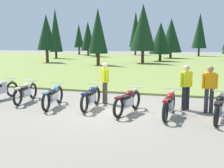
{
  "coord_description": "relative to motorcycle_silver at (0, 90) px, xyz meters",
  "views": [
    {
      "loc": [
        2.88,
        -9.12,
        2.45
      ],
      "look_at": [
        0.0,
        0.6,
        0.9
      ],
      "focal_mm": 43.02,
      "sensor_mm": 36.0,
      "label": 1
    }
  ],
  "objects": [
    {
      "name": "motorcycle_cream",
      "position": [
        1.39,
        -0.13,
        0.0
      ],
      "size": [
        0.65,
        2.09,
        0.88
      ],
      "color": "black",
      "rests_on": "ground"
    },
    {
      "name": "ground_plane",
      "position": [
        5.1,
        -0.57,
        -0.44
      ],
      "size": [
        140.0,
        140.0,
        0.0
      ],
      "primitive_type": "plane",
      "color": "gray"
    },
    {
      "name": "motorcycle_silver",
      "position": [
        0.0,
        0.0,
        0.0
      ],
      "size": [
        0.62,
        2.09,
        0.88
      ],
      "color": "black",
      "rests_on": "ground"
    },
    {
      "name": "motorcycle_red",
      "position": [
        7.33,
        -0.75,
        0.0
      ],
      "size": [
        0.62,
        2.1,
        0.88
      ],
      "color": "black",
      "rests_on": "ground"
    },
    {
      "name": "motorcycle_navy",
      "position": [
        4.4,
        -0.38,
        0.0
      ],
      "size": [
        0.62,
        2.1,
        0.88
      ],
      "color": "black",
      "rests_on": "ground"
    },
    {
      "name": "rider_checking_bike",
      "position": [
        7.83,
        0.33,
        0.51
      ],
      "size": [
        0.43,
        0.4,
        1.67
      ],
      "color": "black",
      "rests_on": "ground"
    },
    {
      "name": "motorcycle_black",
      "position": [
        8.89,
        -0.78,
        0.0
      ],
      "size": [
        0.67,
        2.08,
        0.88
      ],
      "color": "black",
      "rests_on": "ground"
    },
    {
      "name": "rider_near_row_end",
      "position": [
        4.64,
        0.56,
        0.51
      ],
      "size": [
        0.4,
        0.45,
        1.67
      ],
      "color": "#4C4233",
      "rests_on": "ground"
    },
    {
      "name": "grass_moorland",
      "position": [
        5.1,
        24.78,
        -0.39
      ],
      "size": [
        80.0,
        44.0,
        0.1
      ],
      "primitive_type": "cube",
      "color": "olive",
      "rests_on": "ground"
    },
    {
      "name": "rider_in_hivis_vest",
      "position": [
        8.63,
        0.13,
        0.51
      ],
      "size": [
        0.54,
        0.3,
        1.67
      ],
      "color": "#2D2D38",
      "rests_on": "ground"
    },
    {
      "name": "motorcycle_maroon",
      "position": [
        5.9,
        -0.7,
        0.0
      ],
      "size": [
        0.71,
        2.07,
        0.88
      ],
      "color": "black",
      "rests_on": "ground"
    },
    {
      "name": "motorcycle_sky_blue",
      "position": [
        2.93,
        -0.61,
        0.0
      ],
      "size": [
        0.64,
        2.09,
        0.88
      ],
      "color": "black",
      "rests_on": "ground"
    },
    {
      "name": "forest_treeline",
      "position": [
        6.02,
        32.19,
        3.56
      ],
      "size": [
        44.13,
        27.96,
        8.63
      ],
      "color": "#47331E",
      "rests_on": "ground"
    }
  ]
}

